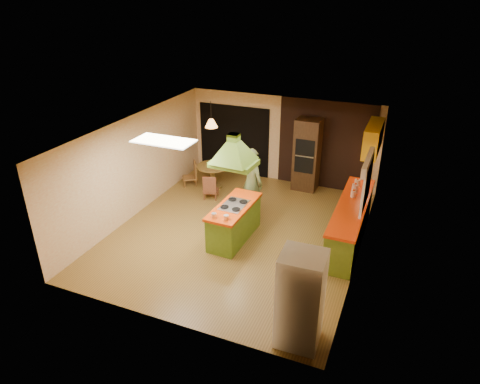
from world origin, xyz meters
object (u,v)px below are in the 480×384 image
at_px(kitchen_island, 234,222).
at_px(canister_large, 355,189).
at_px(refrigerator, 300,300).
at_px(wall_oven, 307,155).
at_px(dining_table, 213,172).
at_px(man, 251,183).

distance_m(kitchen_island, canister_large, 2.88).
relative_size(refrigerator, canister_large, 7.70).
bearing_deg(wall_oven, kitchen_island, -102.01).
bearing_deg(refrigerator, wall_oven, 101.45).
distance_m(kitchen_island, dining_table, 2.84).
height_order(refrigerator, wall_oven, wall_oven).
height_order(wall_oven, dining_table, wall_oven).
bearing_deg(refrigerator, kitchen_island, 129.25).
distance_m(man, wall_oven, 2.24).
height_order(dining_table, canister_large, canister_large).
bearing_deg(wall_oven, dining_table, -156.97).
height_order(refrigerator, dining_table, refrigerator).
bearing_deg(kitchen_island, wall_oven, 78.03).
distance_m(refrigerator, canister_large, 4.01).
height_order(kitchen_island, man, man).
bearing_deg(dining_table, canister_large, -11.17).
distance_m(wall_oven, canister_large, 2.35).
height_order(kitchen_island, canister_large, canister_large).
xyz_separation_m(kitchen_island, man, (-0.05, 1.20, 0.46)).
distance_m(kitchen_island, man, 1.28).
xyz_separation_m(refrigerator, wall_oven, (-1.38, 5.74, 0.19)).
bearing_deg(kitchen_island, man, 94.33).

